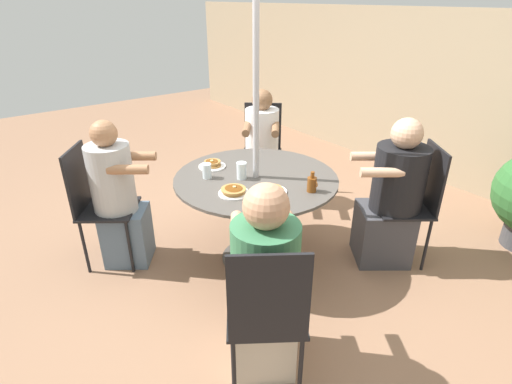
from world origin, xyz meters
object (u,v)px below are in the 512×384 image
object	(u,v)px
drinking_glass_b	(207,171)
drinking_glass_a	(242,171)
coffee_cup	(258,202)
diner_east	(265,290)
syrup_bottle	(312,184)
diner_south	(392,200)
diner_north	(119,201)
pancake_plate_a	(234,191)
patio_table	(256,194)
diner_west	(262,152)
pancake_plate_b	(212,165)
patio_chair_west	(262,145)
patio_chair_south	(415,198)
patio_chair_north	(96,200)
patio_chair_east	(267,312)
pancake_plate_c	(272,190)

from	to	relation	value
drinking_glass_b	drinking_glass_a	bearing A→B (deg)	50.60
coffee_cup	drinking_glass_b	distance (m)	0.61
diner_east	syrup_bottle	bearing A→B (deg)	64.59
coffee_cup	drinking_glass_a	size ratio (longest dim) A/B	0.83
diner_south	drinking_glass_b	world-z (taller)	diner_south
diner_north	pancake_plate_a	world-z (taller)	diner_north
patio_table	diner_west	xyz separation A→B (m)	(-0.80, 0.68, -0.05)
diner_south	pancake_plate_b	xyz separation A→B (m)	(-0.99, -1.00, 0.22)
diner_south	patio_chair_west	xyz separation A→B (m)	(-1.56, -0.05, 0.02)
patio_chair_west	pancake_plate_a	world-z (taller)	patio_chair_west
diner_north	patio_chair_south	bearing A→B (deg)	89.59
patio_chair_north	patio_chair_east	xyz separation A→B (m)	(1.73, 0.29, 0.00)
patio_chair_north	syrup_bottle	size ratio (longest dim) A/B	6.58
patio_chair_west	pancake_plate_c	distance (m)	1.49
diner_north	drinking_glass_a	xyz separation A→B (m)	(0.58, 0.74, 0.25)
patio_table	diner_south	bearing A→B (deg)	53.08
patio_chair_north	pancake_plate_b	size ratio (longest dim) A/B	4.52
pancake_plate_a	syrup_bottle	xyz separation A→B (m)	(0.29, 0.45, 0.04)
patio_chair_east	diner_south	bearing A→B (deg)	48.49
patio_chair_west	pancake_plate_c	bearing A→B (deg)	94.69
diner_west	syrup_bottle	distance (m)	1.36
patio_chair_north	diner_east	world-z (taller)	diner_east
patio_chair_east	syrup_bottle	distance (m)	1.05
diner_south	patio_chair_south	bearing A→B (deg)	-90.00
patio_table	patio_chair_north	distance (m)	1.22
patio_chair_east	pancake_plate_b	size ratio (longest dim) A/B	4.52
syrup_bottle	patio_chair_west	bearing A→B (deg)	155.01
patio_table	patio_chair_west	bearing A→B (deg)	139.69
patio_chair_west	drinking_glass_b	distance (m)	1.33
diner_north	patio_chair_west	xyz separation A→B (m)	(-0.31, 1.64, 0.01)
patio_chair_west	patio_table	bearing A→B (deg)	90.00
patio_chair_north	coffee_cup	world-z (taller)	patio_chair_north
pancake_plate_c	patio_chair_south	bearing A→B (deg)	66.18
patio_table	diner_north	size ratio (longest dim) A/B	1.05
pancake_plate_b	syrup_bottle	world-z (taller)	syrup_bottle
pancake_plate_c	drinking_glass_b	bearing A→B (deg)	-154.09
patio_chair_south	pancake_plate_b	world-z (taller)	patio_chair_south
patio_table	diner_south	distance (m)	1.05
pancake_plate_c	pancake_plate_a	bearing A→B (deg)	-121.09
syrup_bottle	drinking_glass_a	size ratio (longest dim) A/B	1.16
diner_west	patio_chair_south	bearing A→B (deg)	141.36
pancake_plate_b	pancake_plate_c	xyz separation A→B (m)	(0.63, 0.09, -0.01)
patio_chair_north	coffee_cup	xyz separation A→B (m)	(1.13, 0.69, 0.24)
diner_south	syrup_bottle	bearing A→B (deg)	110.60
pancake_plate_a	pancake_plate_c	bearing A→B (deg)	58.91
diner_north	syrup_bottle	distance (m)	1.47
pancake_plate_c	syrup_bottle	bearing A→B (deg)	55.23
patio_chair_south	pancake_plate_a	size ratio (longest dim) A/B	4.52
diner_south	syrup_bottle	size ratio (longest dim) A/B	8.06
diner_south	pancake_plate_b	distance (m)	1.42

